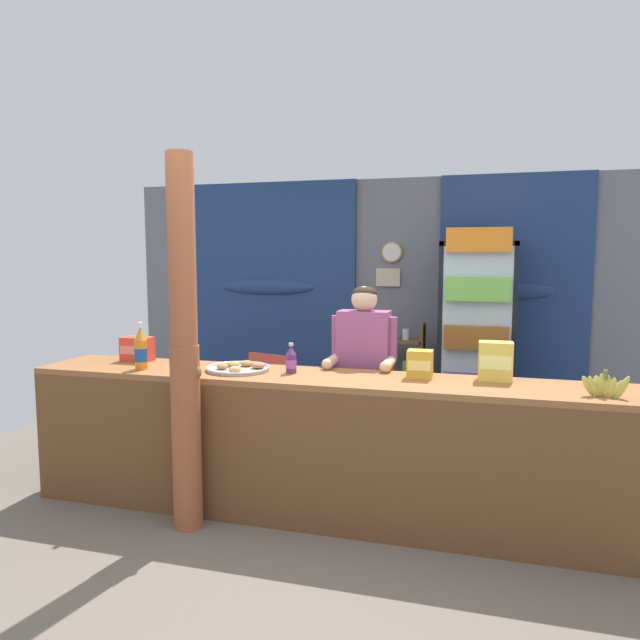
# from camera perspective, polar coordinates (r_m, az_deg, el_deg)

# --- Properties ---
(ground_plane) EXTENTS (7.17, 7.17, 0.00)m
(ground_plane) POSITION_cam_1_polar(r_m,az_deg,el_deg) (4.63, 2.49, -16.00)
(ground_plane) COLOR #665B51
(back_wall_curtained) EXTENTS (5.38, 0.22, 2.52)m
(back_wall_curtained) POSITION_cam_1_polar(r_m,az_deg,el_deg) (5.92, 5.95, 1.85)
(back_wall_curtained) COLOR slate
(back_wall_curtained) RESTS_ON ground
(stall_counter) EXTENTS (4.08, 0.60, 0.96)m
(stall_counter) POSITION_cam_1_polar(r_m,az_deg,el_deg) (3.84, -0.51, -11.12)
(stall_counter) COLOR #935B33
(stall_counter) RESTS_ON ground
(timber_post) EXTENTS (0.21, 0.19, 2.39)m
(timber_post) POSITION_cam_1_polar(r_m,az_deg,el_deg) (3.76, -13.22, -3.21)
(timber_post) COLOR #995133
(timber_post) RESTS_ON ground
(drink_fridge) EXTENTS (0.65, 0.71, 1.99)m
(drink_fridge) POSITION_cam_1_polar(r_m,az_deg,el_deg) (5.33, 15.17, -1.16)
(drink_fridge) COLOR black
(drink_fridge) RESTS_ON ground
(bottle_shelf_rack) EXTENTS (0.48, 0.28, 1.13)m
(bottle_shelf_rack) POSITION_cam_1_polar(r_m,az_deg,el_deg) (5.60, 7.73, -5.80)
(bottle_shelf_rack) COLOR brown
(bottle_shelf_rack) RESTS_ON ground
(plastic_lawn_chair) EXTENTS (0.54, 0.54, 0.86)m
(plastic_lawn_chair) POSITION_cam_1_polar(r_m,az_deg,el_deg) (5.33, -5.92, -7.46)
(plastic_lawn_chair) COLOR #E5563D
(plastic_lawn_chair) RESTS_ON ground
(shopkeeper) EXTENTS (0.49, 0.42, 1.54)m
(shopkeeper) POSITION_cam_1_polar(r_m,az_deg,el_deg) (4.29, 4.31, -4.31)
(shopkeeper) COLOR #28282D
(shopkeeper) RESTS_ON ground
(soda_bottle_orange_soda) EXTENTS (0.09, 0.09, 0.33)m
(soda_bottle_orange_soda) POSITION_cam_1_polar(r_m,az_deg,el_deg) (4.26, -17.23, -2.79)
(soda_bottle_orange_soda) COLOR orange
(soda_bottle_orange_soda) RESTS_ON stall_counter
(soda_bottle_grape_soda) EXTENTS (0.07, 0.07, 0.21)m
(soda_bottle_grape_soda) POSITION_cam_1_polar(r_m,az_deg,el_deg) (3.95, -2.87, -3.99)
(soda_bottle_grape_soda) COLOR #56286B
(soda_bottle_grape_soda) RESTS_ON stall_counter
(snack_box_crackers) EXTENTS (0.23, 0.14, 0.18)m
(snack_box_crackers) POSITION_cam_1_polar(r_m,az_deg,el_deg) (4.61, -17.57, -2.75)
(snack_box_crackers) COLOR #E5422D
(snack_box_crackers) RESTS_ON stall_counter
(snack_box_instant_noodle) EXTENTS (0.21, 0.13, 0.25)m
(snack_box_instant_noodle) POSITION_cam_1_polar(r_m,az_deg,el_deg) (3.87, 16.91, -3.91)
(snack_box_instant_noodle) COLOR #EAD14C
(snack_box_instant_noodle) RESTS_ON stall_counter
(snack_box_choco_powder) EXTENTS (0.16, 0.13, 0.18)m
(snack_box_choco_powder) POSITION_cam_1_polar(r_m,az_deg,el_deg) (3.84, 9.83, -4.31)
(snack_box_choco_powder) COLOR gold
(snack_box_choco_powder) RESTS_ON stall_counter
(pastry_tray) EXTENTS (0.44, 0.44, 0.06)m
(pastry_tray) POSITION_cam_1_polar(r_m,az_deg,el_deg) (4.08, -8.04, -4.69)
(pastry_tray) COLOR #BCBCC1
(pastry_tray) RESTS_ON stall_counter
(banana_bunch) EXTENTS (0.27, 0.06, 0.16)m
(banana_bunch) POSITION_cam_1_polar(r_m,az_deg,el_deg) (3.66, 26.25, -5.90)
(banana_bunch) COLOR #CCC14C
(banana_bunch) RESTS_ON stall_counter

